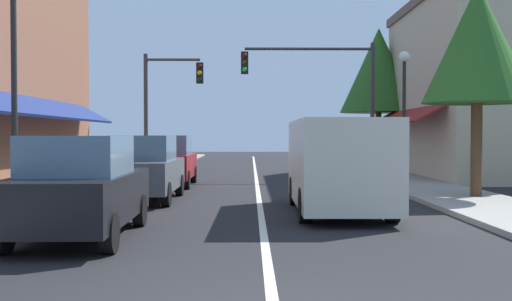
% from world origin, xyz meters
% --- Properties ---
extents(ground_plane, '(80.00, 80.00, 0.00)m').
position_xyz_m(ground_plane, '(0.00, 18.00, 0.00)').
color(ground_plane, black).
extents(sidewalk_left, '(2.60, 56.00, 0.12)m').
position_xyz_m(sidewalk_left, '(-5.50, 18.00, 0.06)').
color(sidewalk_left, gray).
rests_on(sidewalk_left, ground).
extents(sidewalk_right, '(2.60, 56.00, 0.12)m').
position_xyz_m(sidewalk_right, '(5.50, 18.00, 0.06)').
color(sidewalk_right, gray).
rests_on(sidewalk_right, ground).
extents(lane_center_stripe, '(0.14, 52.00, 0.01)m').
position_xyz_m(lane_center_stripe, '(0.00, 18.00, 0.00)').
color(lane_center_stripe, silver).
rests_on(lane_center_stripe, ground).
extents(storefront_right_block, '(6.65, 10.20, 7.63)m').
position_xyz_m(storefront_right_block, '(9.46, 20.00, 3.82)').
color(storefront_right_block, '#BCAD8E').
rests_on(storefront_right_block, ground).
extents(parked_car_nearest_left, '(1.84, 4.13, 1.77)m').
position_xyz_m(parked_car_nearest_left, '(-3.16, 4.98, 0.88)').
color(parked_car_nearest_left, black).
rests_on(parked_car_nearest_left, ground).
extents(parked_car_second_left, '(1.79, 4.11, 1.77)m').
position_xyz_m(parked_car_second_left, '(-3.11, 10.82, 0.88)').
color(parked_car_second_left, '#4C5156').
rests_on(parked_car_second_left, ground).
extents(parked_car_third_left, '(1.82, 4.12, 1.77)m').
position_xyz_m(parked_car_third_left, '(-3.14, 15.55, 0.88)').
color(parked_car_third_left, maroon).
rests_on(parked_car_third_left, ground).
extents(van_in_lane, '(2.03, 5.19, 2.12)m').
position_xyz_m(van_in_lane, '(1.76, 8.34, 1.15)').
color(van_in_lane, beige).
rests_on(van_in_lane, ground).
extents(traffic_signal_mast_arm, '(5.51, 0.50, 5.58)m').
position_xyz_m(traffic_signal_mast_arm, '(2.87, 19.20, 3.85)').
color(traffic_signal_mast_arm, '#333333').
rests_on(traffic_signal_mast_arm, ground).
extents(traffic_signal_left_corner, '(2.61, 0.50, 5.32)m').
position_xyz_m(traffic_signal_left_corner, '(-3.95, 20.66, 3.48)').
color(traffic_signal_left_corner, '#333333').
rests_on(traffic_signal_left_corner, ground).
extents(street_lamp_left_near, '(0.36, 0.36, 4.93)m').
position_xyz_m(street_lamp_left_near, '(-5.11, 7.11, 3.31)').
color(street_lamp_left_near, black).
rests_on(street_lamp_left_near, ground).
extents(street_lamp_right_mid, '(0.36, 0.36, 4.65)m').
position_xyz_m(street_lamp_right_mid, '(5.03, 15.08, 3.14)').
color(street_lamp_right_mid, black).
rests_on(street_lamp_right_mid, ground).
extents(tree_right_near, '(2.94, 2.94, 5.88)m').
position_xyz_m(tree_right_near, '(5.91, 10.87, 4.24)').
color(tree_right_near, '#4C331E').
rests_on(tree_right_near, ground).
extents(tree_right_far, '(3.85, 3.85, 7.15)m').
position_xyz_m(tree_right_far, '(6.20, 24.56, 5.02)').
color(tree_right_far, '#4C331E').
rests_on(tree_right_far, ground).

